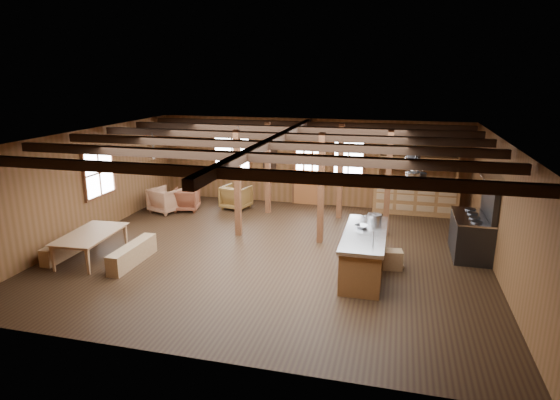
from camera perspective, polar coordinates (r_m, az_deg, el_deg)
name	(u,v)px	position (r m, az deg, el deg)	size (l,w,h in m)	color
room	(272,196)	(10.95, -1.01, 0.46)	(10.04, 9.04, 2.84)	black
ceiling_joists	(274,141)	(10.86, -0.79, 7.23)	(9.80, 8.82, 0.18)	black
timber_posts	(310,179)	(12.81, 3.70, 2.61)	(3.95, 2.35, 2.80)	#422313
back_door	(308,178)	(15.29, 3.41, 2.70)	(1.02, 0.08, 2.15)	brown
window_back_left	(232,153)	(15.84, -5.86, 5.74)	(1.32, 0.06, 1.32)	white
window_back_right	(349,158)	(14.97, 8.37, 5.10)	(1.02, 0.06, 1.32)	white
window_left	(99,173)	(13.48, -21.24, 3.11)	(0.14, 1.24, 1.32)	white
notice_boards	(264,153)	(15.49, -2.02, 5.74)	(1.08, 0.03, 0.90)	beige
back_counter	(415,195)	(14.86, 16.18, 0.64)	(2.55, 0.60, 2.45)	brown
pendant_lamps	(199,150)	(12.45, -9.89, 6.04)	(1.86, 2.36, 0.66)	#2C2C2E
pot_rack	(415,164)	(10.75, 16.11, 4.24)	(0.41, 3.00, 0.46)	#2C2C2E
kitchen_island	(364,253)	(10.20, 10.20, -6.37)	(0.88, 2.50, 1.20)	brown
step_stool	(392,260)	(10.69, 13.52, -7.07)	(0.48, 0.34, 0.43)	brown
commercial_range	(474,229)	(11.89, 22.57, -3.28)	(0.85, 1.66, 2.04)	#2C2C2E
dining_table	(93,246)	(11.69, -21.83, -5.26)	(1.81, 1.01, 0.64)	#9C6D47
bench_wall	(66,248)	(12.17, -24.66, -5.36)	(0.27, 1.45, 0.40)	brown
bench_aisle	(133,254)	(11.17, -17.53, -6.30)	(0.31, 1.65, 0.45)	brown
armchair_a	(186,199)	(14.96, -11.35, 0.06)	(0.75, 0.77, 0.70)	brown
armchair_b	(236,197)	(14.93, -5.37, 0.36)	(0.80, 0.82, 0.75)	brown
armchair_c	(166,200)	(14.93, -13.76, 0.01)	(0.82, 0.84, 0.77)	#916041
counter_pot	(374,219)	(10.69, 11.42, -2.23)	(0.32, 0.32, 0.19)	silver
bowl	(362,226)	(10.31, 9.91, -3.19)	(0.28, 0.28, 0.07)	silver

